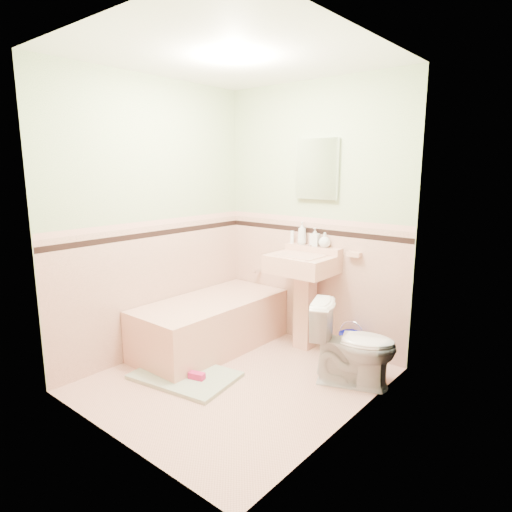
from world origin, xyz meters
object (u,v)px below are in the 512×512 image
Objects in this scene: sink at (301,303)px; soap_bottle_right at (325,240)px; bathtub at (211,325)px; medicine_cabinet at (317,169)px; soap_bottle_left at (302,233)px; toilet at (353,344)px; shoe at (197,376)px; bucket at (351,346)px; soap_bottle_mid at (315,237)px.

soap_bottle_right is at bearing 55.62° from sink.
bathtub is 1.35m from soap_bottle_right.
bathtub is 2.72× the size of medicine_cabinet.
soap_bottle_left is 1.57× the size of soap_bottle_right.
toilet reaches higher than shoe.
bathtub is 10.77× the size of soap_bottle_right.
soap_bottle_right is 1.00m from bucket.
toilet is (0.69, -0.49, -0.73)m from soap_bottle_mid.
toilet is 2.87× the size of bucket.
bathtub is 8.61× the size of soap_bottle_mid.
soap_bottle_right is (0.80, 0.71, 0.83)m from bathtub.
soap_bottle_right is at bearing 170.14° from bucket.
bathtub is at bearing 109.85° from shoe.
bucket is at bearing -7.59° from soap_bottle_mid.
bathtub is 11.34× the size of shoe.
soap_bottle_right reaches higher than bathtub.
soap_bottle_right is 1.05× the size of shoe.
toilet is at bearing -30.36° from soap_bottle_left.
soap_bottle_right is at bearing -13.69° from medicine_cabinet.
bucket is at bearing 29.35° from bathtub.
soap_bottle_left is at bearing 125.88° from sink.
sink is 6.61× the size of soap_bottle_right.
bathtub reaches higher than bucket.
shoe is (-0.26, -1.11, -0.40)m from sink.
soap_bottle_mid is 1.12m from toilet.
soap_bottle_left is at bearing 180.00° from soap_bottle_right.
sink is (0.68, 0.53, 0.24)m from bathtub.
toilet is 5.10× the size of shoe.
soap_bottle_left reaches higher than shoe.
bathtub is 1.25m from soap_bottle_left.
soap_bottle_right reaches higher than toilet.
soap_bottle_mid reaches higher than soap_bottle_right.
toilet is at bearing -36.32° from medicine_cabinet.
shoe is at bearing -106.59° from soap_bottle_right.
bucket is at bearing -9.86° from soap_bottle_right.
medicine_cabinet reaches higher than soap_bottle_mid.
soap_bottle_left is (0.55, 0.71, 0.87)m from bathtub.
soap_bottle_right is (0.25, 0.00, -0.04)m from soap_bottle_left.
sink is 0.67m from soap_bottle_left.
soap_bottle_left reaches higher than soap_bottle_mid.
soap_bottle_mid is at bearing 172.41° from bucket.
medicine_cabinet is 0.66m from soap_bottle_right.
medicine_cabinet is 0.82× the size of toilet.
sink is at bearing 44.64° from toilet.
soap_bottle_right reaches higher than sink.
sink is at bearing -90.00° from medicine_cabinet.
soap_bottle_mid reaches higher than bucket.
soap_bottle_left is 0.93× the size of bucket.
sink is 6.96× the size of shoe.
sink is 1.26m from medicine_cabinet.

